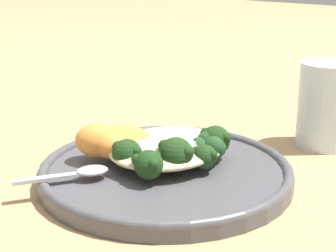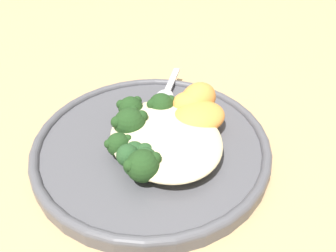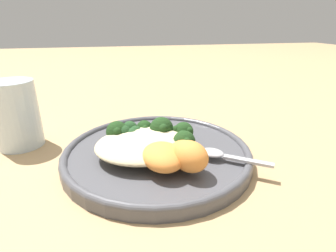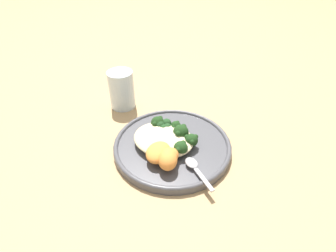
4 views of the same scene
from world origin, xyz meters
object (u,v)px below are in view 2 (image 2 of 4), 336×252
Objects in this scene: broccoli_stalk_4 at (149,160)px; sweet_potato_chunk_0 at (199,117)px; quinoa_mound at (166,137)px; spoon at (166,92)px; broccoli_stalk_0 at (164,115)px; broccoli_stalk_1 at (141,117)px; sweet_potato_chunk_1 at (198,98)px; plate at (153,143)px; sweet_potato_chunk_2 at (190,105)px; broccoli_stalk_3 at (136,144)px; broccoli_stalk_2 at (136,126)px; kale_tuft at (137,157)px.

broccoli_stalk_4 is 0.10m from sweet_potato_chunk_0.
quinoa_mound is 1.61× the size of spoon.
sweet_potato_chunk_0 is 0.74× the size of spoon.
broccoli_stalk_4 reaches higher than broccoli_stalk_0.
broccoli_stalk_1 is 0.08m from sweet_potato_chunk_1.
sweet_potato_chunk_2 reaches higher than plate.
spoon is (0.06, -0.03, -0.01)m from broccoli_stalk_0.
broccoli_stalk_4 is at bearing 101.87° from broccoli_stalk_3.
broccoli_stalk_2 is at bearing 125.92° from broccoli_stalk_1.
broccoli_stalk_1 is at bearing -82.14° from broccoli_stalk_2.
plate is at bearing 110.95° from sweet_potato_chunk_2.
broccoli_stalk_0 reaches higher than quinoa_mound.
sweet_potato_chunk_2 is 1.11× the size of kale_tuft.
sweet_potato_chunk_1 is at bearing -68.95° from broccoli_stalk_0.
broccoli_stalk_2 is at bearing 103.20° from sweet_potato_chunk_1.
spoon is (0.10, -0.04, -0.01)m from quinoa_mound.
broccoli_stalk_3 is (-0.04, 0.02, -0.00)m from broccoli_stalk_1.
broccoli_stalk_1 is 2.15× the size of sweet_potato_chunk_1.
kale_tuft is 0.48× the size of spoon.
broccoli_stalk_0 is 0.08m from broccoli_stalk_4.
sweet_potato_chunk_2 reaches higher than broccoli_stalk_1.
broccoli_stalk_2 is at bearing 47.62° from quinoa_mound.
broccoli_stalk_2 is 0.03m from broccoli_stalk_3.
sweet_potato_chunk_2 is at bearing -116.96° from broccoli_stalk_1.
sweet_potato_chunk_2 reaches higher than quinoa_mound.
broccoli_stalk_4 is 0.13m from sweet_potato_chunk_1.
spoon is at bearing -123.19° from broccoli_stalk_3.
plate is 0.03m from broccoli_stalk_2.
plate is 2.82× the size of broccoli_stalk_0.
broccoli_stalk_1 is at bearing 64.59° from sweet_potato_chunk_0.
kale_tuft is (-0.04, 0.03, 0.03)m from plate.
sweet_potato_chunk_1 is (0.00, -0.08, 0.01)m from broccoli_stalk_1.
sweet_potato_chunk_1 is (0.08, -0.10, 0.01)m from broccoli_stalk_4.
broccoli_stalk_0 is 0.05m from sweet_potato_chunk_1.
sweet_potato_chunk_0 is at bearing -72.99° from quinoa_mound.
broccoli_stalk_3 is 1.54× the size of sweet_potato_chunk_0.
broccoli_stalk_1 is (0.05, 0.02, 0.00)m from quinoa_mound.
broccoli_stalk_1 is 0.03m from broccoli_stalk_2.
broccoli_stalk_2 is 0.98× the size of broccoli_stalk_4.
broccoli_stalk_0 is at bearing -42.35° from kale_tuft.
broccoli_stalk_2 reaches higher than quinoa_mound.
plate is at bearing 26.19° from quinoa_mound.
quinoa_mound reaches higher than spoon.
broccoli_stalk_2 is 0.08m from sweet_potato_chunk_0.
sweet_potato_chunk_2 is (0.07, -0.08, 0.00)m from broccoli_stalk_4.
sweet_potato_chunk_0 is (-0.01, -0.08, -0.00)m from broccoli_stalk_2.
broccoli_stalk_1 reaches higher than quinoa_mound.
broccoli_stalk_0 is at bearing -49.38° from plate.
quinoa_mound is at bearing 176.54° from broccoli_stalk_2.
plate is 2.71× the size of broccoli_stalk_3.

